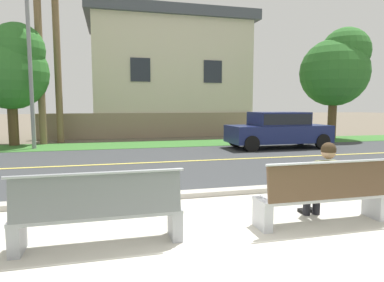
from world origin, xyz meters
The scene contains 15 objects.
ground_plane centered at (0.00, 8.00, 0.00)m, with size 140.00×140.00×0.00m, color #665B4C.
sidewalk_pavement centered at (0.00, 0.40, 0.01)m, with size 44.00×3.60×0.01m, color beige.
curb_edge centered at (0.00, 2.35, 0.06)m, with size 44.00×0.30×0.11m, color #ADA89E.
street_asphalt centered at (0.00, 6.50, 0.00)m, with size 52.00×8.00×0.01m, color #383A3D.
road_centre_line centered at (0.00, 6.50, 0.01)m, with size 48.00×0.14×0.01m, color #E0CC4C.
far_verge_grass centered at (0.00, 11.56, 0.01)m, with size 48.00×2.80×0.02m, color #38702D.
bench_left centered at (-1.63, 0.34, 0.47)m, with size 2.09×0.48×1.01m.
bench_right centered at (1.63, 0.34, 0.47)m, with size 2.09×0.48×1.01m.
seated_person_olive centered at (1.72, 0.52, 0.68)m, with size 0.52×0.68×1.25m.
car_navy_near centered at (5.54, 8.90, 0.85)m, with size 4.30×1.86×1.54m.
streetlamp centered at (-4.56, 11.35, 4.13)m, with size 0.24×2.10×7.25m.
shade_tree_left centered at (-5.59, 12.58, 3.52)m, with size 3.29×3.29×5.42m.
shade_tree_centre centered at (10.46, 11.68, 3.85)m, with size 3.59×3.59×5.93m.
garden_wall centered at (1.31, 14.97, 0.70)m, with size 13.00×0.36×1.40m, color gray.
house_across_street centered at (2.41, 18.17, 3.81)m, with size 10.15×6.91×7.52m.
Camera 1 is at (-1.49, -3.85, 1.79)m, focal length 30.87 mm.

